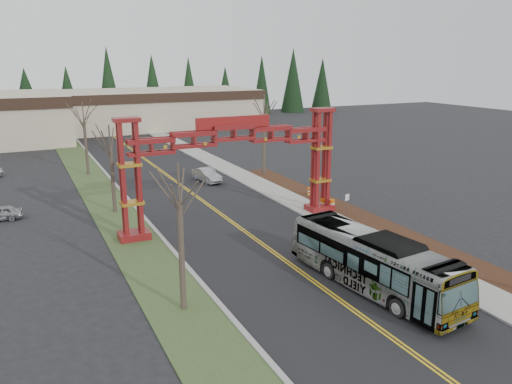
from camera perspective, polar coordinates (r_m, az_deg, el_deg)
ground at (r=25.87m, az=14.22°, el=-15.17°), size 200.00×200.00×0.00m
road at (r=46.19m, az=-5.92°, el=-1.17°), size 12.00×110.00×0.02m
lane_line_left at (r=46.15m, az=-6.06°, el=-1.17°), size 0.12×100.00×0.01m
lane_line_right at (r=46.23m, az=-5.78°, el=-1.13°), size 0.12×100.00×0.01m
curb_right at (r=48.51m, az=0.91°, el=-0.22°), size 0.30×110.00×0.15m
sidewalk_right at (r=49.16m, az=2.42°, el=-0.03°), size 2.60×110.00×0.14m
landscape_strip at (r=38.89m, az=16.42°, el=-4.77°), size 2.60×50.00×0.12m
grass_median at (r=44.25m, az=-15.70°, el=-2.35°), size 4.00×110.00×0.08m
curb_left at (r=44.56m, az=-13.37°, el=-2.02°), size 0.30×110.00×0.15m
gateway_arch at (r=38.48m, az=-2.56°, el=4.77°), size 18.20×1.60×8.90m
retail_building_east at (r=100.34m, az=-11.48°, el=9.38°), size 38.00×20.30×7.00m
conifer_treeline at (r=110.03m, az=-18.20°, el=10.97°), size 116.10×5.60×13.00m
transit_bus at (r=29.34m, az=13.20°, el=-7.77°), size 3.99×12.05×3.30m
silver_sedan at (r=53.81m, az=-5.64°, el=1.94°), size 2.13×4.54×1.44m
bare_tree_median_near at (r=25.11m, az=-8.74°, el=-1.31°), size 3.11×3.11×7.92m
bare_tree_median_mid at (r=43.38m, az=-16.28°, el=4.46°), size 3.32×3.32×7.55m
bare_tree_median_far at (r=59.04m, az=-19.08°, el=7.58°), size 3.23×3.23×8.20m
bare_tree_right_far at (r=55.75m, az=0.92°, el=8.68°), size 3.50×3.50×9.04m
street_sign at (r=41.99m, az=10.36°, el=-0.98°), size 0.45×0.14×1.98m
barrel_south at (r=43.86m, az=8.63°, el=-1.48°), size 0.53×0.53×0.99m
barrel_mid at (r=43.86m, az=7.73°, el=-1.41°), size 0.57×0.57×1.05m
barrel_north at (r=47.93m, az=6.21°, el=-0.03°), size 0.49×0.49×0.91m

